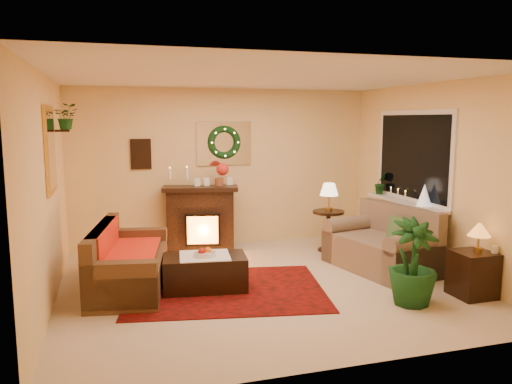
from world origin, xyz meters
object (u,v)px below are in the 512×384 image
object	(u,v)px
end_table_square	(473,274)
fireplace	(200,216)
sofa	(130,254)
coffee_table	(205,273)
loveseat	(380,240)
side_table_round	(328,231)

from	to	relation	value
end_table_square	fireplace	bearing A→B (deg)	131.79
sofa	coffee_table	bearing A→B (deg)	-11.92
loveseat	end_table_square	xyz separation A→B (m)	(0.51, -1.27, -0.15)
fireplace	end_table_square	distance (m)	4.10
side_table_round	loveseat	bearing A→B (deg)	-76.77
loveseat	side_table_round	size ratio (longest dim) A/B	2.35
end_table_square	coffee_table	bearing A→B (deg)	159.33
side_table_round	coffee_table	xyz separation A→B (m)	(-2.24, -1.27, -0.11)
side_table_round	end_table_square	bearing A→B (deg)	-72.18
sofa	loveseat	size ratio (longest dim) A/B	1.20
sofa	fireplace	distance (m)	1.95
sofa	end_table_square	size ratio (longest dim) A/B	3.38
side_table_round	coffee_table	size ratio (longest dim) A/B	0.64
fireplace	end_table_square	world-z (taller)	fireplace
coffee_table	side_table_round	bearing A→B (deg)	36.83
sofa	side_table_round	size ratio (longest dim) A/B	2.82
fireplace	coffee_table	distance (m)	1.96
fireplace	side_table_round	distance (m)	2.06
end_table_square	side_table_round	bearing A→B (deg)	107.82
sofa	fireplace	bearing A→B (deg)	62.85
fireplace	side_table_round	size ratio (longest dim) A/B	1.62
side_table_round	coffee_table	world-z (taller)	side_table_round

